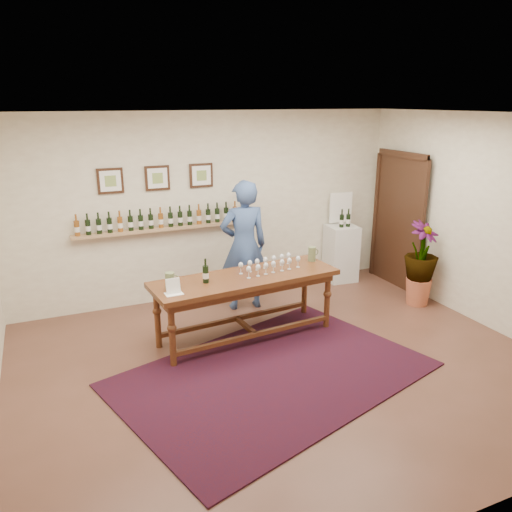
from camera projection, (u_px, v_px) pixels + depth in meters
name	position (u px, v px, depth m)	size (l,w,h in m)	color
ground	(284.00, 365.00, 5.78)	(6.00, 6.00, 0.00)	brown
room_shell	(352.00, 220.00, 7.87)	(6.00, 6.00, 6.00)	white
rug	(274.00, 374.00, 5.58)	(3.34, 2.23, 0.02)	#490D11
tasting_table	(246.00, 285.00, 6.26)	(2.43, 0.96, 0.84)	#3F220F
table_glasses	(270.00, 265.00, 6.39)	(1.16, 0.27, 0.16)	silver
table_bottles	(204.00, 268.00, 5.98)	(0.31, 0.18, 0.33)	black
pitcher_left	(170.00, 281.00, 5.75)	(0.13, 0.13, 0.20)	#616D44
pitcher_right	(312.00, 254.00, 6.77)	(0.12, 0.12, 0.20)	#616D44
menu_card	(173.00, 286.00, 5.63)	(0.20, 0.14, 0.18)	white
display_pedestal	(341.00, 253.00, 8.40)	(0.47, 0.47, 0.94)	silver
pedestal_bottles	(345.00, 219.00, 8.17)	(0.27, 0.07, 0.27)	black
info_sign	(341.00, 207.00, 8.34)	(0.40, 0.02, 0.56)	white
potted_plant	(421.00, 264.00, 7.33)	(0.72, 0.72, 1.09)	#B1593B
person	(244.00, 246.00, 7.13)	(0.69, 0.45, 1.89)	#354E7F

